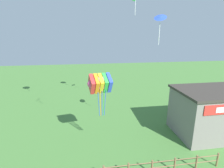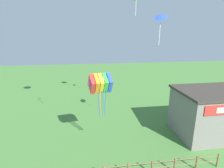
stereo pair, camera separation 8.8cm
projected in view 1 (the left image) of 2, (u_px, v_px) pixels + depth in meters
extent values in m
cylinder|color=brown|center=(152.00, 167.00, 13.06)|extent=(0.14, 0.14, 1.21)
cylinder|color=brown|center=(175.00, 165.00, 13.33)|extent=(0.14, 0.14, 1.21)
cylinder|color=brown|center=(196.00, 162.00, 13.59)|extent=(0.14, 0.14, 1.21)
cylinder|color=brown|center=(217.00, 160.00, 13.86)|extent=(0.14, 0.14, 1.21)
cylinder|color=brown|center=(116.00, 167.00, 12.55)|extent=(16.34, 0.07, 0.07)
cube|color=slate|center=(219.00, 113.00, 18.23)|extent=(8.79, 4.99, 4.63)
cube|color=#38332D|center=(223.00, 91.00, 17.57)|extent=(9.09, 5.29, 0.24)
ellipsoid|color=#E54C8C|center=(100.00, 83.00, 14.54)|extent=(2.41, 1.99, 1.62)
cube|color=red|center=(91.00, 84.00, 14.31)|extent=(0.60, 1.68, 1.65)
cube|color=orange|center=(96.00, 84.00, 14.42)|extent=(0.60, 1.68, 1.65)
cube|color=yellow|center=(100.00, 83.00, 14.54)|extent=(0.60, 1.68, 1.65)
cube|color=green|center=(104.00, 83.00, 14.66)|extent=(0.60, 1.68, 1.65)
cube|color=blue|center=(108.00, 82.00, 14.77)|extent=(0.60, 1.68, 1.65)
cylinder|color=blue|center=(99.00, 104.00, 14.81)|extent=(0.22, 0.38, 2.40)
cylinder|color=orange|center=(100.00, 104.00, 14.83)|extent=(0.14, 0.39, 2.40)
cylinder|color=blue|center=(102.00, 104.00, 14.85)|extent=(0.05, 0.39, 2.40)
cylinder|color=green|center=(104.00, 103.00, 14.88)|extent=(0.14, 0.39, 2.40)
cylinder|color=blue|center=(105.00, 103.00, 14.92)|extent=(0.22, 0.38, 2.40)
cylinder|color=white|center=(135.00, 8.00, 19.76)|extent=(0.05, 0.05, 1.60)
cone|color=blue|center=(160.00, 17.00, 14.02)|extent=(1.33, 1.29, 0.62)
cylinder|color=silver|center=(159.00, 34.00, 14.37)|extent=(0.05, 0.05, 1.79)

